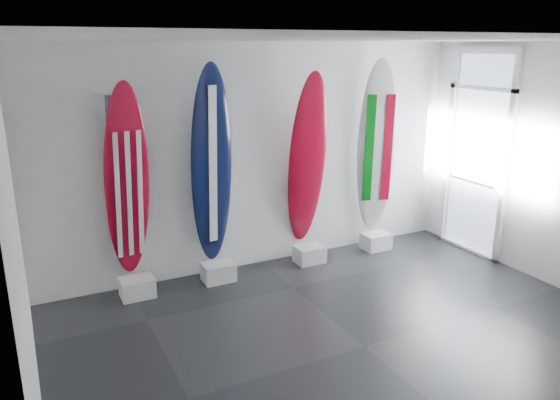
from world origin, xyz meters
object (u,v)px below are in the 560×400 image
surfboard_usa (127,182)px  surfboard_navy (212,166)px  surfboard_italy (377,148)px  surfboard_swiss (307,161)px

surfboard_usa → surfboard_navy: surfboard_navy is taller
surfboard_usa → surfboard_navy: bearing=-7.6°
surfboard_navy → surfboard_italy: bearing=-9.4°
surfboard_italy → surfboard_swiss: bearing=-162.3°
surfboard_navy → surfboard_swiss: (1.37, 0.00, -0.06)m
surfboard_italy → surfboard_navy: bearing=-162.3°
surfboard_usa → surfboard_italy: size_ratio=0.93×
surfboard_navy → surfboard_italy: surfboard_italy is taller
surfboard_navy → surfboard_swiss: 1.37m
surfboard_usa → surfboard_navy: 1.05m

